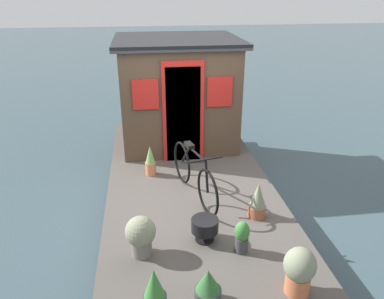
% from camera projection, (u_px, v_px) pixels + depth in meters
% --- Properties ---
extents(ground_plane, '(60.00, 60.00, 0.00)m').
position_uv_depth(ground_plane, '(190.00, 211.00, 6.20)').
color(ground_plane, '#384C54').
extents(houseboat_deck, '(5.98, 2.61, 0.52)m').
position_uv_depth(houseboat_deck, '(190.00, 198.00, 6.10)').
color(houseboat_deck, '#4C4742').
rests_on(houseboat_deck, ground_plane).
extents(houseboat_cabin, '(2.07, 2.32, 2.04)m').
position_uv_depth(houseboat_cabin, '(178.00, 91.00, 7.27)').
color(houseboat_cabin, '#4C3828').
rests_on(houseboat_cabin, houseboat_deck).
extents(bicycle, '(1.65, 0.57, 0.81)m').
position_uv_depth(bicycle, '(194.00, 174.00, 5.51)').
color(bicycle, black).
rests_on(bicycle, houseboat_deck).
extents(potted_plant_mint, '(0.18, 0.18, 0.52)m').
position_uv_depth(potted_plant_mint, '(150.00, 161.00, 6.20)').
color(potted_plant_mint, '#C6754C').
rests_on(potted_plant_mint, houseboat_deck).
extents(potted_plant_succulent, '(0.27, 0.27, 0.41)m').
position_uv_depth(potted_plant_succulent, '(208.00, 287.00, 3.70)').
color(potted_plant_succulent, '#38383D').
rests_on(potted_plant_succulent, houseboat_deck).
extents(potted_plant_sage, '(0.33, 0.33, 0.54)m').
position_uv_depth(potted_plant_sage, '(299.00, 270.00, 3.78)').
color(potted_plant_sage, '#B2603D').
rests_on(potted_plant_sage, houseboat_deck).
extents(potted_plant_basil, '(0.25, 0.25, 0.51)m').
position_uv_depth(potted_plant_basil, '(258.00, 201.00, 5.08)').
color(potted_plant_basil, '#935138').
rests_on(potted_plant_basil, houseboat_deck).
extents(potted_plant_geranium, '(0.36, 0.36, 0.50)m').
position_uv_depth(potted_plant_geranium, '(141.00, 234.00, 4.34)').
color(potted_plant_geranium, slate).
rests_on(potted_plant_geranium, houseboat_deck).
extents(potted_plant_thyme, '(0.18, 0.18, 0.42)m').
position_uv_depth(potted_plant_thyme, '(242.00, 236.00, 4.41)').
color(potted_plant_thyme, '#38383D').
rests_on(potted_plant_thyme, houseboat_deck).
extents(potted_plant_fern, '(0.23, 0.23, 0.52)m').
position_uv_depth(potted_plant_fern, '(154.00, 292.00, 3.57)').
color(potted_plant_fern, '#38383D').
rests_on(potted_plant_fern, houseboat_deck).
extents(charcoal_grill, '(0.34, 0.34, 0.31)m').
position_uv_depth(charcoal_grill, '(205.00, 226.00, 4.61)').
color(charcoal_grill, black).
rests_on(charcoal_grill, houseboat_deck).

